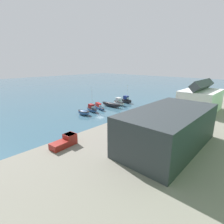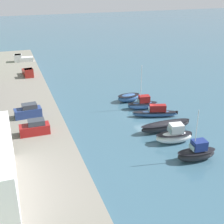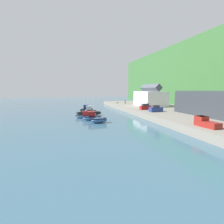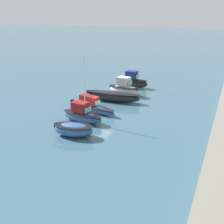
{
  "view_description": "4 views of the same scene",
  "coord_description": "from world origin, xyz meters",
  "px_view_note": "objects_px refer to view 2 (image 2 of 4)",
  "views": [
    {
      "loc": [
        39.97,
        42.17,
        15.89
      ],
      "look_at": [
        2.56,
        7.84,
        1.5
      ],
      "focal_mm": 28.0,
      "sensor_mm": 36.0,
      "label": 1
    },
    {
      "loc": [
        -45.23,
        21.35,
        22.5
      ],
      "look_at": [
        -0.12,
        5.77,
        1.54
      ],
      "focal_mm": 50.0,
      "sensor_mm": 36.0,
      "label": 2
    },
    {
      "loc": [
        51.71,
        -8.47,
        8.73
      ],
      "look_at": [
        -0.91,
        5.56,
        1.72
      ],
      "focal_mm": 28.0,
      "sensor_mm": 36.0,
      "label": 3
    },
    {
      "loc": [
        34.81,
        15.59,
        13.78
      ],
      "look_at": [
        4.58,
        3.43,
        2.45
      ],
      "focal_mm": 50.0,
      "sensor_mm": 36.0,
      "label": 4
    }
  ],
  "objects_px": {
    "moored_boat_5": "(128,97)",
    "moored_boat_1": "(174,136)",
    "moored_boat_0": "(197,153)",
    "moored_boat_4": "(143,104)",
    "pickup_truck_0": "(28,72)",
    "parked_car_0": "(28,111)",
    "parked_car_1": "(35,128)",
    "pickup_truck_1": "(22,58)",
    "moored_boat_3": "(156,112)",
    "moored_boat_2": "(166,126)"
  },
  "relations": [
    {
      "from": "moored_boat_5",
      "to": "moored_boat_1",
      "type": "bearing_deg",
      "value": 174.41
    },
    {
      "from": "moored_boat_0",
      "to": "moored_boat_1",
      "type": "xyz_separation_m",
      "value": [
        5.18,
        0.41,
        0.02
      ]
    },
    {
      "from": "moored_boat_4",
      "to": "pickup_truck_0",
      "type": "xyz_separation_m",
      "value": [
        21.93,
        18.34,
        1.62
      ]
    },
    {
      "from": "moored_boat_1",
      "to": "moored_boat_4",
      "type": "xyz_separation_m",
      "value": [
        13.08,
        -0.88,
        -0.17
      ]
    },
    {
      "from": "parked_car_0",
      "to": "parked_car_1",
      "type": "height_order",
      "value": "same"
    },
    {
      "from": "moored_boat_1",
      "to": "pickup_truck_1",
      "type": "height_order",
      "value": "pickup_truck_1"
    },
    {
      "from": "moored_boat_5",
      "to": "parked_car_1",
      "type": "xyz_separation_m",
      "value": [
        -11.35,
        18.89,
        1.86
      ]
    },
    {
      "from": "moored_boat_1",
      "to": "moored_boat_3",
      "type": "height_order",
      "value": "moored_boat_1"
    },
    {
      "from": "moored_boat_0",
      "to": "pickup_truck_0",
      "type": "relative_size",
      "value": 1.5
    },
    {
      "from": "moored_boat_0",
      "to": "moored_boat_2",
      "type": "height_order",
      "value": "moored_boat_0"
    },
    {
      "from": "pickup_truck_1",
      "to": "moored_boat_0",
      "type": "bearing_deg",
      "value": -157.15
    },
    {
      "from": "moored_boat_4",
      "to": "parked_car_0",
      "type": "xyz_separation_m",
      "value": [
        -0.72,
        20.34,
        1.72
      ]
    },
    {
      "from": "moored_boat_4",
      "to": "parked_car_1",
      "type": "distance_m",
      "value": 21.28
    },
    {
      "from": "moored_boat_2",
      "to": "moored_boat_4",
      "type": "relative_size",
      "value": 1.06
    },
    {
      "from": "moored_boat_5",
      "to": "parked_car_0",
      "type": "relative_size",
      "value": 1.1
    },
    {
      "from": "moored_boat_4",
      "to": "pickup_truck_1",
      "type": "distance_m",
      "value": 40.29
    },
    {
      "from": "moored_boat_0",
      "to": "moored_boat_4",
      "type": "height_order",
      "value": "moored_boat_4"
    },
    {
      "from": "moored_boat_0",
      "to": "moored_boat_3",
      "type": "height_order",
      "value": "moored_boat_0"
    },
    {
      "from": "moored_boat_5",
      "to": "pickup_truck_0",
      "type": "height_order",
      "value": "pickup_truck_0"
    },
    {
      "from": "moored_boat_3",
      "to": "moored_boat_5",
      "type": "relative_size",
      "value": 1.72
    },
    {
      "from": "moored_boat_2",
      "to": "pickup_truck_1",
      "type": "xyz_separation_m",
      "value": [
        45.0,
        18.39,
        1.73
      ]
    },
    {
      "from": "moored_boat_0",
      "to": "moored_boat_4",
      "type": "relative_size",
      "value": 0.89
    },
    {
      "from": "moored_boat_2",
      "to": "parked_car_0",
      "type": "bearing_deg",
      "value": 64.97
    },
    {
      "from": "moored_boat_0",
      "to": "parked_car_1",
      "type": "relative_size",
      "value": 1.73
    },
    {
      "from": "parked_car_1",
      "to": "moored_boat_4",
      "type": "bearing_deg",
      "value": -70.67
    },
    {
      "from": "moored_boat_3",
      "to": "moored_boat_4",
      "type": "height_order",
      "value": "moored_boat_4"
    },
    {
      "from": "moored_boat_4",
      "to": "moored_boat_5",
      "type": "relative_size",
      "value": 1.73
    },
    {
      "from": "moored_boat_1",
      "to": "moored_boat_3",
      "type": "bearing_deg",
      "value": -2.61
    },
    {
      "from": "moored_boat_0",
      "to": "moored_boat_2",
      "type": "distance_m",
      "value": 8.95
    },
    {
      "from": "moored_boat_0",
      "to": "moored_boat_5",
      "type": "xyz_separation_m",
      "value": [
        22.53,
        0.63,
        -0.3
      ]
    },
    {
      "from": "moored_boat_0",
      "to": "moored_boat_5",
      "type": "height_order",
      "value": "moored_boat_0"
    },
    {
      "from": "moored_boat_5",
      "to": "parked_car_1",
      "type": "distance_m",
      "value": 22.12
    },
    {
      "from": "parked_car_1",
      "to": "moored_boat_5",
      "type": "bearing_deg",
      "value": -59.17
    },
    {
      "from": "moored_boat_1",
      "to": "parked_car_0",
      "type": "bearing_deg",
      "value": 64.79
    },
    {
      "from": "moored_boat_2",
      "to": "moored_boat_5",
      "type": "bearing_deg",
      "value": 1.72
    },
    {
      "from": "pickup_truck_0",
      "to": "moored_boat_2",
      "type": "bearing_deg",
      "value": 115.88
    },
    {
      "from": "moored_boat_3",
      "to": "parked_car_1",
      "type": "bearing_deg",
      "value": 116.02
    },
    {
      "from": "parked_car_1",
      "to": "pickup_truck_1",
      "type": "height_order",
      "value": "parked_car_1"
    },
    {
      "from": "moored_boat_0",
      "to": "parked_car_1",
      "type": "bearing_deg",
      "value": 64.19
    },
    {
      "from": "pickup_truck_0",
      "to": "moored_boat_1",
      "type": "bearing_deg",
      "value": 112.33
    },
    {
      "from": "moored_boat_3",
      "to": "pickup_truck_0",
      "type": "xyz_separation_m",
      "value": [
        25.87,
        19.04,
        1.78
      ]
    },
    {
      "from": "parked_car_1",
      "to": "pickup_truck_0",
      "type": "height_order",
      "value": "parked_car_1"
    },
    {
      "from": "moored_boat_2",
      "to": "pickup_truck_0",
      "type": "height_order",
      "value": "pickup_truck_0"
    },
    {
      "from": "pickup_truck_0",
      "to": "moored_boat_5",
      "type": "bearing_deg",
      "value": 130.13
    },
    {
      "from": "moored_boat_1",
      "to": "moored_boat_4",
      "type": "distance_m",
      "value": 13.12
    },
    {
      "from": "moored_boat_1",
      "to": "moored_boat_2",
      "type": "bearing_deg",
      "value": -2.25
    },
    {
      "from": "moored_boat_4",
      "to": "pickup_truck_0",
      "type": "height_order",
      "value": "moored_boat_4"
    },
    {
      "from": "moored_boat_1",
      "to": "moored_boat_5",
      "type": "height_order",
      "value": "moored_boat_1"
    },
    {
      "from": "moored_boat_2",
      "to": "pickup_truck_0",
      "type": "xyz_separation_m",
      "value": [
        31.25,
        18.08,
        1.73
      ]
    },
    {
      "from": "moored_boat_3",
      "to": "parked_car_0",
      "type": "relative_size",
      "value": 1.88
    }
  ]
}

